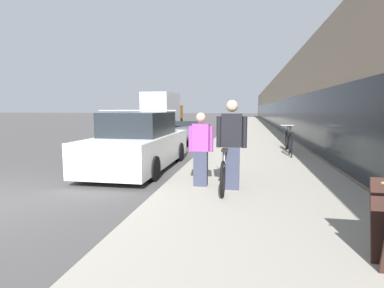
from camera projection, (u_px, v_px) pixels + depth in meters
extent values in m
cube|color=gray|center=(250.00, 129.00, 24.78)|extent=(4.09, 70.00, 0.11)
cube|color=gray|center=(320.00, 103.00, 31.07)|extent=(10.00, 70.00, 4.53)
cube|color=#1E2328|center=(270.00, 113.00, 32.08)|extent=(0.10, 63.00, 2.20)
torus|color=black|center=(229.00, 161.00, 7.31)|extent=(0.06, 0.67, 0.67)
torus|color=black|center=(223.00, 179.00, 5.45)|extent=(0.06, 0.67, 0.67)
cylinder|color=#B7BCC1|center=(226.00, 159.00, 6.35)|extent=(0.04, 1.62, 0.04)
cylinder|color=#B7BCC1|center=(225.00, 167.00, 5.99)|extent=(0.04, 0.97, 0.31)
cylinder|color=#B7BCC1|center=(224.00, 157.00, 5.74)|extent=(0.03, 0.03, 0.28)
cube|color=black|center=(224.00, 150.00, 5.72)|extent=(0.11, 0.22, 0.05)
cylinder|color=#B7BCC1|center=(229.00, 148.00, 7.12)|extent=(0.03, 0.03, 0.29)
cylinder|color=silver|center=(229.00, 141.00, 7.10)|extent=(0.52, 0.03, 0.03)
cube|color=#33384C|center=(231.00, 168.00, 6.01)|extent=(0.33, 0.24, 0.86)
cube|color=black|center=(232.00, 130.00, 5.92)|extent=(0.40, 0.24, 0.66)
cylinder|color=black|center=(219.00, 132.00, 5.97)|extent=(0.10, 0.10, 0.62)
cylinder|color=black|center=(245.00, 132.00, 5.88)|extent=(0.10, 0.10, 0.62)
sphere|color=tan|center=(232.00, 106.00, 5.87)|extent=(0.23, 0.23, 0.23)
cube|color=#33384C|center=(201.00, 168.00, 6.26)|extent=(0.28, 0.20, 0.74)
cube|color=#933D93|center=(201.00, 137.00, 6.19)|extent=(0.34, 0.20, 0.56)
cylinder|color=#933D93|center=(191.00, 139.00, 6.23)|extent=(0.09, 0.09, 0.53)
cylinder|color=#933D93|center=(211.00, 139.00, 6.15)|extent=(0.09, 0.09, 0.53)
sphere|color=tan|center=(201.00, 117.00, 6.14)|extent=(0.20, 0.20, 0.20)
cylinder|color=black|center=(292.00, 145.00, 9.86)|extent=(0.05, 0.05, 0.82)
cylinder|color=black|center=(290.00, 143.00, 10.40)|extent=(0.05, 0.05, 0.82)
cylinder|color=black|center=(291.00, 132.00, 10.08)|extent=(0.05, 0.55, 0.05)
torus|color=black|center=(287.00, 140.00, 11.83)|extent=(0.06, 0.78, 0.78)
torus|color=black|center=(290.00, 142.00, 10.89)|extent=(0.06, 0.78, 0.78)
cylinder|color=black|center=(289.00, 135.00, 11.33)|extent=(0.04, 0.82, 0.04)
cylinder|color=black|center=(289.00, 138.00, 11.16)|extent=(0.04, 0.50, 0.35)
cylinder|color=black|center=(290.00, 131.00, 11.01)|extent=(0.03, 0.03, 0.32)
cube|color=black|center=(290.00, 127.00, 11.00)|extent=(0.11, 0.22, 0.05)
cylinder|color=black|center=(288.00, 130.00, 11.71)|extent=(0.03, 0.03, 0.34)
cylinder|color=silver|center=(288.00, 125.00, 11.69)|extent=(0.52, 0.03, 0.03)
cube|color=white|center=(140.00, 149.00, 8.61)|extent=(1.79, 4.67, 0.82)
cube|color=#1E2328|center=(139.00, 124.00, 8.52)|extent=(1.54, 2.33, 0.64)
cylinder|color=silver|center=(145.00, 111.00, 8.98)|extent=(1.91, 0.04, 0.04)
cylinder|color=silver|center=(132.00, 111.00, 7.98)|extent=(1.91, 0.04, 0.04)
cylinder|color=black|center=(131.00, 151.00, 10.16)|extent=(0.22, 0.60, 0.60)
cylinder|color=black|center=(179.00, 152.00, 9.86)|extent=(0.22, 0.60, 0.60)
cylinder|color=black|center=(88.00, 166.00, 7.42)|extent=(0.22, 0.60, 0.60)
cylinder|color=black|center=(153.00, 168.00, 7.12)|extent=(0.22, 0.60, 0.60)
ellipsoid|color=#4C5156|center=(184.00, 134.00, 14.59)|extent=(1.72, 4.12, 0.72)
cube|color=#1E2328|center=(186.00, 124.00, 15.04)|extent=(1.20, 0.04, 0.26)
cylinder|color=black|center=(174.00, 135.00, 15.92)|extent=(0.22, 0.60, 0.60)
cylinder|color=black|center=(204.00, 136.00, 15.64)|extent=(0.22, 0.60, 0.60)
cylinder|color=black|center=(161.00, 140.00, 13.59)|extent=(0.22, 0.60, 0.60)
cylinder|color=black|center=(196.00, 141.00, 13.30)|extent=(0.22, 0.60, 0.60)
cube|color=orange|center=(171.00, 115.00, 28.71)|extent=(1.99, 1.62, 1.81)
cube|color=silver|center=(162.00, 110.00, 25.49)|extent=(2.16, 4.85, 2.78)
cylinder|color=black|center=(160.00, 122.00, 28.56)|extent=(0.28, 0.84, 0.84)
cylinder|color=black|center=(180.00, 123.00, 28.21)|extent=(0.28, 0.84, 0.84)
cylinder|color=black|center=(147.00, 124.00, 24.86)|extent=(0.28, 0.84, 0.84)
cylinder|color=black|center=(170.00, 125.00, 24.51)|extent=(0.28, 0.84, 0.84)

